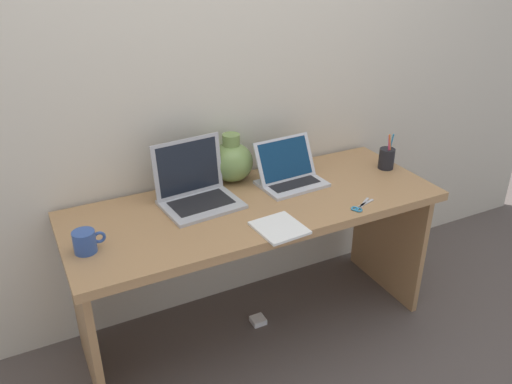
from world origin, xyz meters
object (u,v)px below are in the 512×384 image
notebook_stack (279,228)px  pen_cup (387,158)px  green_vase (232,161)px  laptop_left (195,186)px  laptop_right (289,172)px  coffee_mug (85,242)px  power_brick (258,320)px  scissors (360,207)px

notebook_stack → pen_cup: bearing=20.0°
green_vase → notebook_stack: (-0.02, -0.51, -0.09)m
green_vase → laptop_left: bearing=-151.7°
laptop_right → coffee_mug: bearing=-169.9°
green_vase → pen_cup: bearing=-16.7°
laptop_left → power_brick: (0.26, -0.11, -0.77)m
power_brick → scissors: bearing=-37.4°
notebook_stack → coffee_mug: size_ratio=1.64×
notebook_stack → pen_cup: 0.83m
laptop_left → scissors: (0.61, -0.38, -0.07)m
laptop_right → green_vase: 0.28m
green_vase → power_brick: green_vase is taller
notebook_stack → power_brick: bearing=80.8°
coffee_mug → scissors: bearing=-9.3°
laptop_right → green_vase: size_ratio=1.34×
laptop_right → coffee_mug: 0.99m
green_vase → notebook_stack: green_vase is taller
laptop_right → coffee_mug: (-0.97, -0.17, -0.01)m
notebook_stack → pen_cup: size_ratio=1.05×
scissors → power_brick: (-0.36, 0.27, -0.70)m
green_vase → scissors: bearing=-53.1°
laptop_right → notebook_stack: laptop_right is taller
laptop_left → laptop_right: laptop_left is taller
notebook_stack → laptop_right: bearing=55.1°
laptop_left → laptop_right: 0.46m
laptop_left → laptop_right: bearing=-3.1°
coffee_mug → scissors: (1.13, -0.18, -0.04)m
laptop_left → coffee_mug: laptop_left is taller
coffee_mug → pen_cup: (1.50, 0.10, 0.01)m
laptop_right → pen_cup: (0.53, -0.07, -0.00)m
notebook_stack → power_brick: 0.76m
laptop_right → notebook_stack: (-0.25, -0.36, -0.05)m
green_vase → power_brick: 0.83m
laptop_right → pen_cup: size_ratio=1.66×
laptop_left → pen_cup: bearing=-5.7°
laptop_left → green_vase: size_ratio=1.49×
pen_cup → power_brick: (-0.73, -0.01, -0.76)m
green_vase → coffee_mug: green_vase is taller
notebook_stack → pen_cup: pen_cup is taller
green_vase → scissors: green_vase is taller
green_vase → pen_cup: size_ratio=1.24×
power_brick → coffee_mug: bearing=-173.4°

